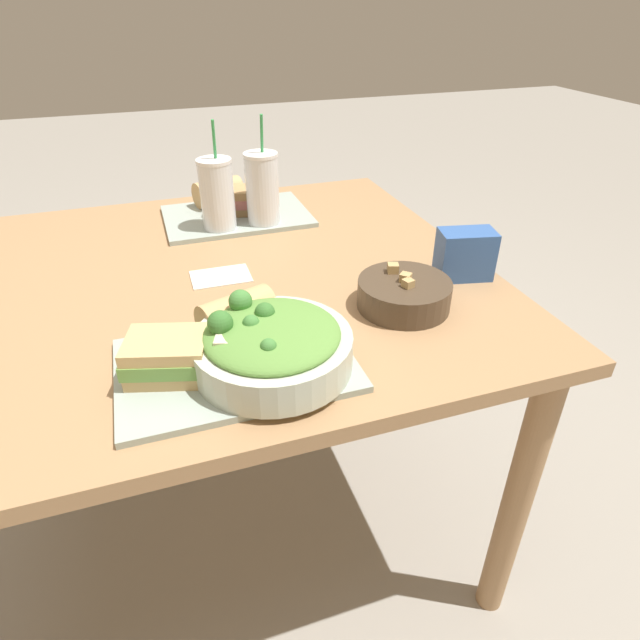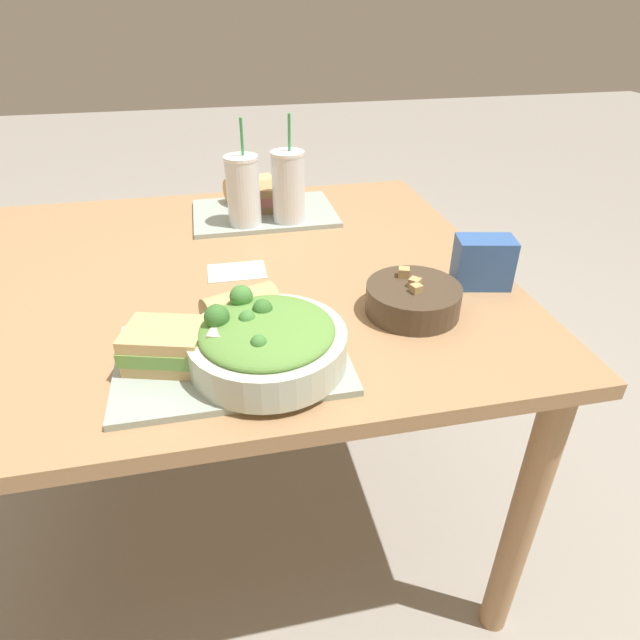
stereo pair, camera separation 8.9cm
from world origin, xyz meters
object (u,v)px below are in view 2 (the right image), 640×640
at_px(baguette_near, 242,308).
at_px(chip_bag, 483,262).
at_px(sandwich_near, 166,346).
at_px(drink_cup_red, 288,189).
at_px(salad_bowl, 267,341).
at_px(soup_bowl, 413,298).
at_px(baguette_far, 250,188).
at_px(drink_cup_dark, 244,193).
at_px(sandwich_far, 265,198).
at_px(napkin_folded, 237,272).

relative_size(baguette_near, chip_bag, 1.16).
xyz_separation_m(sandwich_near, drink_cup_red, (0.29, 0.57, 0.05)).
xyz_separation_m(salad_bowl, soup_bowl, (0.29, 0.12, -0.02)).
bearing_deg(salad_bowl, baguette_far, 86.47).
distance_m(baguette_far, drink_cup_dark, 0.18).
bearing_deg(soup_bowl, sandwich_near, -168.99).
relative_size(baguette_near, drink_cup_red, 0.55).
bearing_deg(baguette_near, drink_cup_red, -38.24).
height_order(baguette_near, drink_cup_red, drink_cup_red).
distance_m(sandwich_far, drink_cup_dark, 0.12).
bearing_deg(baguette_near, sandwich_far, -30.61).
relative_size(sandwich_near, napkin_folded, 1.19).
distance_m(salad_bowl, baguette_near, 0.12).
distance_m(baguette_near, sandwich_far, 0.58).
distance_m(soup_bowl, drink_cup_red, 0.51).
bearing_deg(baguette_near, salad_bowl, 173.85).
height_order(salad_bowl, sandwich_near, salad_bowl).
bearing_deg(sandwich_near, soup_bowl, 27.18).
height_order(sandwich_far, drink_cup_red, drink_cup_red).
bearing_deg(drink_cup_red, baguette_far, 116.53).
xyz_separation_m(baguette_near, drink_cup_red, (0.16, 0.48, 0.05)).
relative_size(soup_bowl, sandwich_far, 1.13).
distance_m(drink_cup_dark, napkin_folded, 0.27).
relative_size(baguette_near, napkin_folded, 1.16).
xyz_separation_m(chip_bag, napkin_folded, (-0.49, 0.16, -0.05)).
height_order(baguette_far, drink_cup_dark, drink_cup_dark).
bearing_deg(sandwich_far, soup_bowl, -54.84).
xyz_separation_m(sandwich_far, baguette_far, (-0.03, 0.08, 0.00)).
distance_m(sandwich_near, drink_cup_dark, 0.59).
bearing_deg(sandwich_far, drink_cup_red, -46.00).
relative_size(baguette_far, napkin_folded, 1.13).
bearing_deg(napkin_folded, baguette_far, 80.27).
xyz_separation_m(sandwich_near, baguette_near, (0.13, 0.09, 0.00)).
height_order(soup_bowl, chip_bag, chip_bag).
bearing_deg(drink_cup_dark, sandwich_far, 56.27).
relative_size(soup_bowl, sandwich_near, 1.19).
relative_size(sandwich_near, chip_bag, 1.19).
height_order(sandwich_near, drink_cup_red, drink_cup_red).
height_order(soup_bowl, drink_cup_red, drink_cup_red).
relative_size(sandwich_near, baguette_near, 1.03).
xyz_separation_m(sandwich_near, napkin_folded, (0.13, 0.32, -0.04)).
bearing_deg(chip_bag, salad_bowl, -145.20).
distance_m(baguette_near, napkin_folded, 0.24).
height_order(baguette_near, sandwich_far, baguette_near).
distance_m(salad_bowl, drink_cup_dark, 0.60).
bearing_deg(drink_cup_red, chip_bag, -50.73).
bearing_deg(sandwich_near, sandwich_far, 86.44).
distance_m(sandwich_near, napkin_folded, 0.35).
xyz_separation_m(sandwich_near, sandwich_far, (0.24, 0.66, -0.00)).
bearing_deg(drink_cup_dark, sandwich_near, -107.15).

